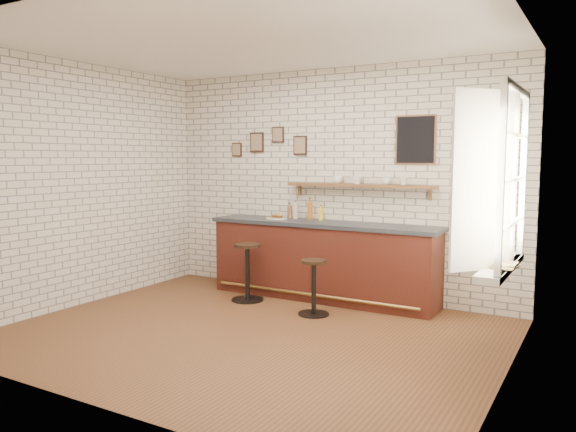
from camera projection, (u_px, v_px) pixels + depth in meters
name	position (u px, v px, depth m)	size (l,w,h in m)	color
ground	(251.00, 334.00, 5.86)	(5.00, 5.00, 0.00)	brown
bar_counter	(323.00, 260.00, 7.28)	(3.10, 0.65, 1.01)	#4E1D14
sandwich_plate	(277.00, 219.00, 7.56)	(0.28, 0.28, 0.01)	white
ciabatta_sandwich	(277.00, 216.00, 7.55)	(0.20, 0.14, 0.06)	#B48B4A
potato_chips	(276.00, 218.00, 7.57)	(0.26, 0.18, 0.00)	gold
bitters_bottle_brown	(290.00, 212.00, 7.66)	(0.07, 0.07, 0.22)	brown
bitters_bottle_white	(295.00, 211.00, 7.62)	(0.06, 0.06, 0.24)	silver
bitters_bottle_amber	(310.00, 210.00, 7.50)	(0.07, 0.07, 0.29)	#A45E1A
condiment_bottle_yellow	(321.00, 214.00, 7.42)	(0.06, 0.06, 0.20)	yellow
bar_stool_left	(247.00, 270.00, 7.20)	(0.41, 0.41, 0.74)	black
bar_stool_right	(314.00, 285.00, 6.55)	(0.36, 0.36, 0.65)	black
wall_shelf	(359.00, 186.00, 7.15)	(2.00, 0.18, 0.18)	brown
shelf_cup_a	(338.00, 180.00, 7.29)	(0.12, 0.12, 0.10)	white
shelf_cup_b	(357.00, 180.00, 7.15)	(0.11, 0.11, 0.10)	white
shelf_cup_c	(386.00, 181.00, 6.96)	(0.11, 0.11, 0.09)	white
shelf_cup_d	(403.00, 181.00, 6.85)	(0.10, 0.10, 0.09)	white
back_wall_decor	(349.00, 141.00, 7.24)	(2.96, 0.02, 0.56)	black
window_sill	(501.00, 267.00, 4.84)	(0.20, 1.35, 0.06)	white
casement_window	(499.00, 180.00, 4.78)	(0.40, 1.30, 1.56)	white
book_lower	(494.00, 266.00, 4.65)	(0.18, 0.24, 0.02)	tan
book_upper	(495.00, 263.00, 4.68)	(0.17, 0.24, 0.02)	tan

